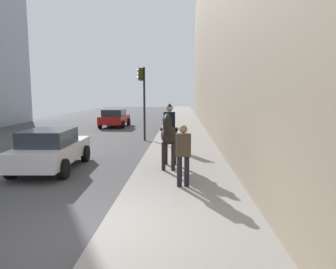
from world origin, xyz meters
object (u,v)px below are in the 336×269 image
(pedestrian_greeting, at_px, (183,152))
(car_near_lane, at_px, (51,149))
(car_mid_lane, at_px, (115,118))
(traffic_light_near_curb, at_px, (143,92))
(mounted_horse_near, at_px, (169,133))

(pedestrian_greeting, bearing_deg, car_near_lane, 61.19)
(pedestrian_greeting, relative_size, car_mid_lane, 0.42)
(car_mid_lane, height_order, traffic_light_near_curb, traffic_light_near_curb)
(mounted_horse_near, distance_m, traffic_light_near_curb, 7.54)
(mounted_horse_near, height_order, pedestrian_greeting, mounted_horse_near)
(car_mid_lane, bearing_deg, mounted_horse_near, -160.32)
(car_near_lane, distance_m, traffic_light_near_curb, 7.79)
(pedestrian_greeting, height_order, traffic_light_near_curb, traffic_light_near_curb)
(mounted_horse_near, height_order, car_near_lane, mounted_horse_near)
(pedestrian_greeting, height_order, car_mid_lane, pedestrian_greeting)
(car_near_lane, xyz_separation_m, traffic_light_near_curb, (7.15, -2.34, 2.02))
(car_near_lane, bearing_deg, mounted_horse_near, -92.88)
(pedestrian_greeting, distance_m, traffic_light_near_curb, 9.78)
(pedestrian_greeting, relative_size, traffic_light_near_curb, 0.41)
(pedestrian_greeting, xyz_separation_m, traffic_light_near_curb, (9.36, 2.27, 1.67))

